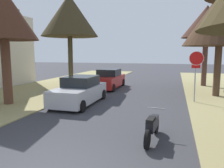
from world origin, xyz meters
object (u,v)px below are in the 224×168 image
at_px(stop_sign_far, 196,66).
at_px(street_tree_left_mid_a, 3,14).
at_px(street_tree_right_mid_b, 221,18).
at_px(parked_motorcycle, 152,126).
at_px(street_tree_left_mid_b, 69,16).
at_px(parked_sedan_silver, 80,91).
at_px(parked_sedan_red, 109,79).
at_px(street_tree_right_far, 207,22).

distance_m(stop_sign_far, street_tree_left_mid_a, 11.07).
xyz_separation_m(street_tree_right_mid_b, parked_motorcycle, (-3.33, -8.85, -4.61)).
distance_m(street_tree_left_mid_b, parked_sedan_silver, 8.53).
bearing_deg(parked_motorcycle, street_tree_left_mid_b, 128.33).
bearing_deg(parked_sedan_red, street_tree_left_mid_a, -116.56).
distance_m(stop_sign_far, parked_motorcycle, 6.90).
xyz_separation_m(parked_sedan_silver, parked_sedan_red, (-0.12, 6.04, 0.00)).
distance_m(street_tree_right_mid_b, street_tree_right_far, 4.88).
distance_m(street_tree_right_far, street_tree_left_mid_b, 11.66).
distance_m(street_tree_left_mid_a, parked_sedan_red, 9.25).
distance_m(street_tree_left_mid_a, parked_sedan_silver, 5.85).
bearing_deg(stop_sign_far, parked_sedan_red, 148.71).
relative_size(parked_sedan_silver, parked_motorcycle, 2.15).
height_order(stop_sign_far, street_tree_left_mid_a, street_tree_left_mid_a).
xyz_separation_m(street_tree_left_mid_a, street_tree_left_mid_b, (0.35, 7.09, 1.00)).
relative_size(stop_sign_far, parked_sedan_red, 0.67).
bearing_deg(street_tree_left_mid_b, parked_motorcycle, -51.67).
bearing_deg(parked_sedan_red, street_tree_left_mid_b, -175.52).
height_order(stop_sign_far, street_tree_left_mid_b, street_tree_left_mid_b).
bearing_deg(street_tree_right_mid_b, parked_sedan_red, 169.16).
relative_size(street_tree_right_far, parked_sedan_red, 1.56).
height_order(street_tree_right_mid_b, street_tree_left_mid_b, street_tree_left_mid_b).
bearing_deg(parked_motorcycle, parked_sedan_silver, 136.39).
height_order(parked_sedan_red, parked_motorcycle, parked_sedan_red).
bearing_deg(street_tree_left_mid_b, parked_sedan_silver, -59.22).
bearing_deg(street_tree_left_mid_b, street_tree_right_mid_b, -6.42).
xyz_separation_m(stop_sign_far, street_tree_right_far, (1.29, 7.25, 3.33)).
height_order(parked_sedan_silver, parked_sedan_red, same).
xyz_separation_m(stop_sign_far, street_tree_right_mid_b, (1.54, 2.40, 2.92)).
bearing_deg(parked_sedan_silver, street_tree_left_mid_b, 120.78).
xyz_separation_m(stop_sign_far, parked_sedan_silver, (-6.35, -2.11, -1.45)).
height_order(street_tree_left_mid_b, parked_motorcycle, street_tree_left_mid_b).
relative_size(street_tree_right_mid_b, parked_sedan_red, 1.55).
relative_size(street_tree_right_far, street_tree_left_mid_b, 0.89).
bearing_deg(parked_sedan_red, street_tree_right_mid_b, -10.84).
distance_m(street_tree_right_far, parked_motorcycle, 14.92).
bearing_deg(street_tree_right_far, parked_sedan_silver, -129.25).
height_order(street_tree_left_mid_b, parked_sedan_silver, street_tree_left_mid_b).
relative_size(street_tree_right_mid_b, street_tree_left_mid_a, 1.06).
relative_size(stop_sign_far, street_tree_left_mid_a, 0.46).
relative_size(street_tree_right_mid_b, street_tree_right_far, 1.00).
distance_m(street_tree_left_mid_a, street_tree_left_mid_b, 7.17).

